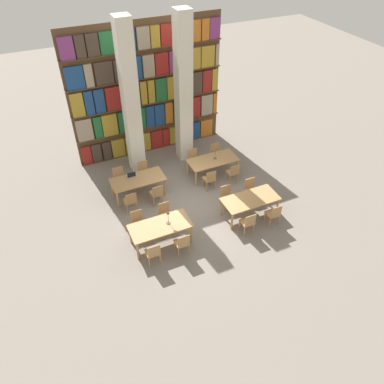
# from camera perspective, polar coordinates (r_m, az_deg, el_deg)

# --- Properties ---
(ground_plane) EXTENTS (40.00, 40.00, 0.00)m
(ground_plane) POSITION_cam_1_polar(r_m,az_deg,el_deg) (13.95, -0.23, -1.83)
(ground_plane) COLOR gray
(bookshelf_bank) EXTENTS (6.39, 0.35, 5.50)m
(bookshelf_bank) POSITION_cam_1_polar(r_m,az_deg,el_deg) (15.85, -6.70, 14.81)
(bookshelf_bank) COLOR brown
(bookshelf_bank) RESTS_ON ground_plane
(pillar_left) EXTENTS (0.58, 0.58, 6.00)m
(pillar_left) POSITION_cam_1_polar(r_m,az_deg,el_deg) (14.41, -9.34, 13.44)
(pillar_left) COLOR silver
(pillar_left) RESTS_ON ground_plane
(pillar_center) EXTENTS (0.58, 0.58, 6.00)m
(pillar_center) POSITION_cam_1_polar(r_m,az_deg,el_deg) (15.03, -1.31, 15.07)
(pillar_center) COLOR silver
(pillar_center) RESTS_ON ground_plane
(reading_table_0) EXTENTS (2.00, 0.93, 0.75)m
(reading_table_0) POSITION_cam_1_polar(r_m,az_deg,el_deg) (12.14, -4.85, -5.38)
(reading_table_0) COLOR tan
(reading_table_0) RESTS_ON ground_plane
(chair_0) EXTENTS (0.42, 0.40, 0.88)m
(chair_0) POSITION_cam_1_polar(r_m,az_deg,el_deg) (11.69, -5.94, -9.19)
(chair_0) COLOR tan
(chair_0) RESTS_ON ground_plane
(chair_1) EXTENTS (0.42, 0.40, 0.88)m
(chair_1) POSITION_cam_1_polar(r_m,az_deg,el_deg) (12.71, -8.23, -4.49)
(chair_1) COLOR tan
(chair_1) RESTS_ON ground_plane
(chair_2) EXTENTS (0.42, 0.40, 0.88)m
(chair_2) POSITION_cam_1_polar(r_m,az_deg,el_deg) (11.90, -1.47, -7.78)
(chair_2) COLOR tan
(chair_2) RESTS_ON ground_plane
(chair_3) EXTENTS (0.42, 0.40, 0.88)m
(chair_3) POSITION_cam_1_polar(r_m,az_deg,el_deg) (12.90, -4.10, -3.28)
(chair_3) COLOR tan
(chair_3) RESTS_ON ground_plane
(desk_lamp_0) EXTENTS (0.14, 0.14, 0.50)m
(desk_lamp_0) POSITION_cam_1_polar(r_m,az_deg,el_deg) (11.91, -3.68, -3.61)
(desk_lamp_0) COLOR brown
(desk_lamp_0) RESTS_ON reading_table_0
(reading_table_1) EXTENTS (2.00, 0.93, 0.75)m
(reading_table_1) POSITION_cam_1_polar(r_m,az_deg,el_deg) (13.24, 8.87, -1.25)
(reading_table_1) COLOR tan
(reading_table_1) RESTS_ON ground_plane
(chair_4) EXTENTS (0.42, 0.40, 0.88)m
(chair_4) POSITION_cam_1_polar(r_m,az_deg,el_deg) (12.69, 8.54, -4.59)
(chair_4) COLOR tan
(chair_4) RESTS_ON ground_plane
(chair_5) EXTENTS (0.42, 0.40, 0.88)m
(chair_5) POSITION_cam_1_polar(r_m,az_deg,el_deg) (13.63, 5.31, -0.60)
(chair_5) COLOR tan
(chair_5) RESTS_ON ground_plane
(chair_6) EXTENTS (0.42, 0.40, 0.88)m
(chair_6) POSITION_cam_1_polar(r_m,az_deg,el_deg) (13.16, 12.33, -3.26)
(chair_6) COLOR tan
(chair_6) RESTS_ON ground_plane
(chair_7) EXTENTS (0.42, 0.40, 0.88)m
(chair_7) POSITION_cam_1_polar(r_m,az_deg,el_deg) (14.06, 8.95, 0.50)
(chair_7) COLOR tan
(chair_7) RESTS_ON ground_plane
(reading_table_2) EXTENTS (2.00, 0.93, 0.75)m
(reading_table_2) POSITION_cam_1_polar(r_m,az_deg,el_deg) (14.09, -8.23, 1.72)
(reading_table_2) COLOR tan
(reading_table_2) RESTS_ON ground_plane
(chair_8) EXTENTS (0.42, 0.40, 0.88)m
(chair_8) POSITION_cam_1_polar(r_m,az_deg,el_deg) (13.55, -9.32, -1.30)
(chair_8) COLOR tan
(chair_8) RESTS_ON ground_plane
(chair_9) EXTENTS (0.42, 0.40, 0.88)m
(chair_9) POSITION_cam_1_polar(r_m,az_deg,el_deg) (14.71, -11.03, 2.20)
(chair_9) COLOR tan
(chair_9) RESTS_ON ground_plane
(chair_10) EXTENTS (0.42, 0.40, 0.88)m
(chair_10) POSITION_cam_1_polar(r_m,az_deg,el_deg) (13.75, -5.35, -0.19)
(chair_10) COLOR tan
(chair_10) RESTS_ON ground_plane
(chair_11) EXTENTS (0.42, 0.40, 0.88)m
(chair_11) POSITION_cam_1_polar(r_m,az_deg,el_deg) (14.89, -7.35, 3.18)
(chair_11) COLOR tan
(chair_11) RESTS_ON ground_plane
(laptop) EXTENTS (0.32, 0.22, 0.21)m
(laptop) POSITION_cam_1_polar(r_m,az_deg,el_deg) (14.20, -9.27, 2.53)
(laptop) COLOR silver
(laptop) RESTS_ON reading_table_2
(reading_table_3) EXTENTS (2.00, 0.93, 0.75)m
(reading_table_3) POSITION_cam_1_polar(r_m,az_deg,el_deg) (14.99, 3.17, 4.70)
(reading_table_3) COLOR tan
(reading_table_3) RESTS_ON ground_plane
(chair_12) EXTENTS (0.42, 0.40, 0.88)m
(chair_12) POSITION_cam_1_polar(r_m,az_deg,el_deg) (14.38, 2.72, 2.02)
(chair_12) COLOR tan
(chair_12) RESTS_ON ground_plane
(chair_13) EXTENTS (0.42, 0.40, 0.88)m
(chair_13) POSITION_cam_1_polar(r_m,az_deg,el_deg) (15.48, 0.23, 5.11)
(chair_13) COLOR tan
(chair_13) RESTS_ON ground_plane
(chair_14) EXTENTS (0.42, 0.40, 0.88)m
(chair_14) POSITION_cam_1_polar(r_m,az_deg,el_deg) (14.80, 6.31, 3.02)
(chair_14) COLOR tan
(chair_14) RESTS_ON ground_plane
(chair_15) EXTENTS (0.42, 0.40, 0.88)m
(chair_15) POSITION_cam_1_polar(r_m,az_deg,el_deg) (15.86, 3.66, 5.97)
(chair_15) COLOR tan
(chair_15) RESTS_ON ground_plane
(desk_lamp_1) EXTENTS (0.14, 0.14, 0.48)m
(desk_lamp_1) POSITION_cam_1_polar(r_m,az_deg,el_deg) (14.83, 3.57, 6.15)
(desk_lamp_1) COLOR brown
(desk_lamp_1) RESTS_ON reading_table_3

